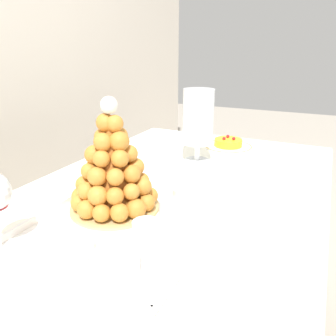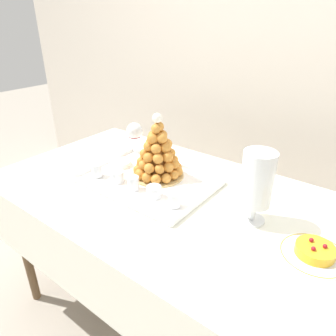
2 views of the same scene
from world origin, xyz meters
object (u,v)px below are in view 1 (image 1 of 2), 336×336
at_px(dessert_cup_left, 126,261).
at_px(fruit_tart_plate, 228,144).
at_px(serving_tray, 135,215).
at_px(dessert_cup_right, 199,182).
at_px(creme_brulee_ramekin, 70,247).
at_px(macaron_goblet, 198,119).
at_px(dessert_cup_centre, 169,212).
at_px(dessert_cup_mid_right, 183,197).
at_px(croquembouche, 113,170).
at_px(dessert_cup_mid_left, 146,233).

xyz_separation_m(dessert_cup_left, fruit_tart_plate, (0.92, 0.07, -0.02)).
height_order(serving_tray, fruit_tart_plate, fruit_tart_plate).
distance_m(serving_tray, dessert_cup_right, 0.23).
xyz_separation_m(creme_brulee_ramekin, macaron_goblet, (0.68, -0.02, 0.14)).
xyz_separation_m(dessert_cup_right, macaron_goblet, (0.27, 0.11, 0.13)).
height_order(dessert_cup_centre, dessert_cup_mid_right, dessert_cup_centre).
bearing_deg(dessert_cup_right, fruit_tart_plate, 5.85).
bearing_deg(dessert_cup_left, dessert_cup_mid_right, 3.55).
height_order(dessert_cup_left, dessert_cup_right, same).
xyz_separation_m(dessert_cup_right, fruit_tart_plate, (0.50, 0.05, -0.02)).
relative_size(dessert_cup_centre, dessert_cup_right, 1.00).
bearing_deg(dessert_cup_mid_right, macaron_goblet, 15.13).
bearing_deg(macaron_goblet, dessert_cup_mid_right, -164.87).
height_order(dessert_cup_centre, dessert_cup_right, same).
distance_m(serving_tray, dessert_cup_left, 0.24).
relative_size(dessert_cup_mid_right, macaron_goblet, 0.22).
bearing_deg(macaron_goblet, croquembouche, 174.01).
bearing_deg(dessert_cup_mid_left, dessert_cup_right, -0.69).
xyz_separation_m(dessert_cup_centre, creme_brulee_ramekin, (-0.20, 0.13, -0.01)).
relative_size(dessert_cup_left, macaron_goblet, 0.22).
bearing_deg(fruit_tart_plate, dessert_cup_centre, -175.73).
bearing_deg(dessert_cup_mid_right, fruit_tart_plate, 4.33).
distance_m(dessert_cup_right, fruit_tart_plate, 0.50).
height_order(croquembouche, dessert_cup_mid_left, croquembouche).
relative_size(serving_tray, fruit_tart_plate, 2.75).
bearing_deg(dessert_cup_mid_right, dessert_cup_right, -2.91).
xyz_separation_m(macaron_goblet, fruit_tart_plate, (0.23, -0.06, -0.15)).
relative_size(dessert_cup_mid_left, dessert_cup_centre, 1.02).
bearing_deg(fruit_tart_plate, croquembouche, 171.50).
distance_m(croquembouche, dessert_cup_mid_right, 0.20).
bearing_deg(dessert_cup_left, serving_tray, 26.91).
bearing_deg(dessert_cup_centre, croquembouche, 88.45).
xyz_separation_m(dessert_cup_mid_left, dessert_cup_right, (0.31, -0.00, 0.00)).
height_order(serving_tray, dessert_cup_mid_left, dessert_cup_mid_left).
bearing_deg(dessert_cup_right, croquembouche, 142.91).
bearing_deg(serving_tray, creme_brulee_ramekin, 170.11).
bearing_deg(croquembouche, fruit_tart_plate, -8.50).
height_order(dessert_cup_left, macaron_goblet, macaron_goblet).
distance_m(dessert_cup_mid_left, dessert_cup_right, 0.31).
relative_size(dessert_cup_centre, macaron_goblet, 0.22).
xyz_separation_m(dessert_cup_left, dessert_cup_centre, (0.21, 0.01, -0.00)).
height_order(dessert_cup_mid_right, fruit_tart_plate, dessert_cup_mid_right).
xyz_separation_m(croquembouche, dessert_cup_mid_left, (-0.11, -0.15, -0.09)).
relative_size(dessert_cup_left, dessert_cup_centre, 1.00).
distance_m(croquembouche, dessert_cup_centre, 0.18).
relative_size(dessert_cup_mid_right, fruit_tart_plate, 0.29).
bearing_deg(creme_brulee_ramekin, macaron_goblet, -1.72).
xyz_separation_m(serving_tray, dessert_cup_right, (0.21, -0.09, 0.03)).
bearing_deg(serving_tray, dessert_cup_right, -23.34).
bearing_deg(macaron_goblet, dessert_cup_right, -158.40).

